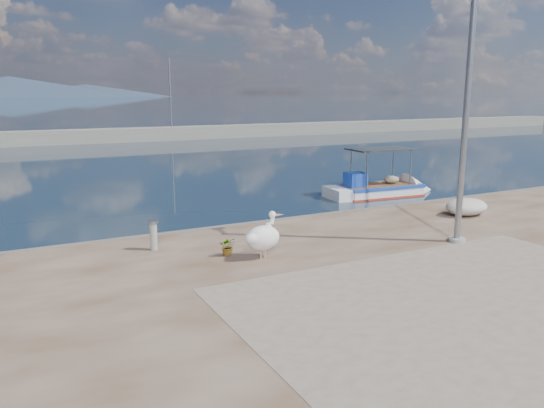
{
  "coord_description": "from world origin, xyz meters",
  "views": [
    {
      "loc": [
        -6.68,
        -9.13,
        4.36
      ],
      "look_at": [
        0.0,
        3.8,
        1.3
      ],
      "focal_mm": 35.0,
      "sensor_mm": 36.0,
      "label": 1
    }
  ],
  "objects": [
    {
      "name": "potted_plant",
      "position": [
        -1.98,
        2.29,
        0.73
      ],
      "size": [
        0.52,
        0.5,
        0.46
      ],
      "primitive_type": "imported",
      "rotation": [
        0.0,
        0.0,
        -0.42
      ],
      "color": "#33722D",
      "rests_on": "quay"
    },
    {
      "name": "breakwater",
      "position": [
        -0.0,
        40.0,
        0.6
      ],
      "size": [
        120.0,
        2.2,
        7.5
      ],
      "color": "gray",
      "rests_on": "ground"
    },
    {
      "name": "ground",
      "position": [
        0.0,
        0.0,
        0.0
      ],
      "size": [
        1400.0,
        1400.0,
        0.0
      ],
      "primitive_type": "plane",
      "color": "#162635",
      "rests_on": "ground"
    },
    {
      "name": "boat_right",
      "position": [
        7.75,
        8.76,
        0.19
      ],
      "size": [
        5.07,
        2.01,
        2.39
      ],
      "rotation": [
        0.0,
        0.0,
        -0.08
      ],
      "color": "white",
      "rests_on": "ground"
    },
    {
      "name": "quay_patch",
      "position": [
        1.0,
        -3.0,
        0.5
      ],
      "size": [
        9.0,
        7.0,
        0.01
      ],
      "primitive_type": "cube",
      "color": "gray",
      "rests_on": "quay"
    },
    {
      "name": "net_pile_d",
      "position": [
        6.51,
        2.77,
        0.77
      ],
      "size": [
        1.45,
        1.09,
        0.54
      ],
      "primitive_type": "ellipsoid",
      "color": "silver",
      "rests_on": "quay"
    },
    {
      "name": "lamp_post",
      "position": [
        3.88,
        0.67,
        3.8
      ],
      "size": [
        0.44,
        0.96,
        7.0
      ],
      "color": "gray",
      "rests_on": "quay"
    },
    {
      "name": "pelican",
      "position": [
        -1.31,
        1.71,
        1.02
      ],
      "size": [
        1.17,
        0.73,
        1.11
      ],
      "rotation": [
        0.0,
        0.0,
        0.27
      ],
      "color": "tan",
      "rests_on": "quay"
    },
    {
      "name": "mountains",
      "position": [
        4.39,
        650.0,
        9.51
      ],
      "size": [
        370.0,
        280.0,
        22.0
      ],
      "color": "#28384C",
      "rests_on": "ground"
    },
    {
      "name": "bollard_near",
      "position": [
        -3.45,
        3.58,
        0.91
      ],
      "size": [
        0.25,
        0.25,
        0.75
      ],
      "color": "gray",
      "rests_on": "quay"
    }
  ]
}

